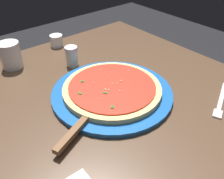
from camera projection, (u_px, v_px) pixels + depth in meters
restaurant_table at (116, 122)px, 0.85m from camera, size 0.85×0.94×0.72m
serving_plate at (112, 93)px, 0.75m from camera, size 0.37×0.37×0.01m
pizza at (112, 88)px, 0.74m from camera, size 0.30×0.30×0.02m
pizza_server at (81, 124)px, 0.62m from camera, size 0.22×0.13×0.01m
cup_tall_drink at (11, 55)px, 0.87m from camera, size 0.07×0.07×0.10m
cup_small_sauce at (57, 41)px, 1.03m from camera, size 0.05×0.05×0.05m
fork at (221, 101)px, 0.72m from camera, size 0.18×0.09×0.00m
parmesan_shaker at (72, 56)px, 0.88m from camera, size 0.05×0.05×0.07m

